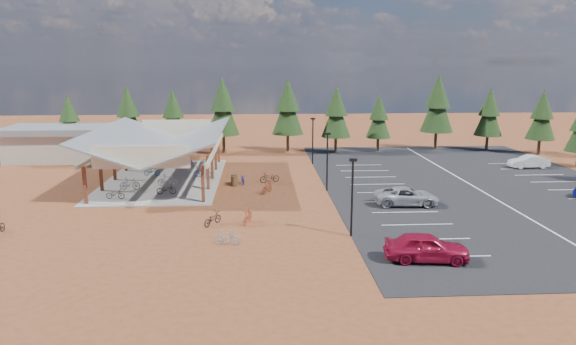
{
  "coord_description": "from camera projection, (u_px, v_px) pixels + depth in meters",
  "views": [
    {
      "loc": [
        -0.91,
        -41.39,
        11.07
      ],
      "look_at": [
        1.56,
        1.55,
        1.78
      ],
      "focal_mm": 32.0,
      "sensor_mm": 36.0,
      "label": 1
    }
  ],
  "objects": [
    {
      "name": "bike_15",
      "position": [
        267.0,
        187.0,
        44.03
      ],
      "size": [
        1.31,
        1.9,
        1.12
      ],
      "primitive_type": "imported",
      "rotation": [
        0.0,
        0.0,
        2.67
      ],
      "color": "maroon",
      "rests_on": "ground"
    },
    {
      "name": "car_9",
      "position": [
        529.0,
        162.0,
        54.38
      ],
      "size": [
        4.16,
        1.55,
        1.36
      ],
      "primitive_type": "imported",
      "rotation": [
        0.0,
        0.0,
        -1.54
      ],
      "color": "silver",
      "rests_on": "asphalt_lot"
    },
    {
      "name": "pine_5",
      "position": [
        336.0,
        112.0,
        62.69
      ],
      "size": [
        3.56,
        3.56,
        8.29
      ],
      "color": "#382314",
      "rests_on": "ground"
    },
    {
      "name": "bike_2",
      "position": [
        152.0,
        171.0,
        50.37
      ],
      "size": [
        1.78,
        0.91,
        0.89
      ],
      "primitive_type": "imported",
      "rotation": [
        0.0,
        0.0,
        1.38
      ],
      "color": "#104B93",
      "rests_on": "concrete_pad"
    },
    {
      "name": "outbuilding",
      "position": [
        57.0,
        143.0,
        58.57
      ],
      "size": [
        11.0,
        7.0,
        3.9
      ],
      "color": "#ADA593",
      "rests_on": "ground"
    },
    {
      "name": "pine_4",
      "position": [
        288.0,
        107.0,
        63.63
      ],
      "size": [
        3.93,
        3.93,
        9.15
      ],
      "color": "#382314",
      "rests_on": "ground"
    },
    {
      "name": "pine_2",
      "position": [
        173.0,
        114.0,
        62.6
      ],
      "size": [
        3.39,
        3.39,
        7.9
      ],
      "color": "#382314",
      "rests_on": "ground"
    },
    {
      "name": "trash_bin_0",
      "position": [
        234.0,
        181.0,
        46.67
      ],
      "size": [
        0.6,
        0.6,
        0.9
      ],
      "primitive_type": "cylinder",
      "color": "#463119",
      "rests_on": "ground"
    },
    {
      "name": "asphalt_lot",
      "position": [
        472.0,
        186.0,
        46.74
      ],
      "size": [
        27.0,
        44.0,
        0.04
      ],
      "primitive_type": "cube",
      "color": "black",
      "rests_on": "ground"
    },
    {
      "name": "lamp_post_2",
      "position": [
        313.0,
        137.0,
        56.1
      ],
      "size": [
        0.5,
        0.25,
        5.14
      ],
      "color": "black",
      "rests_on": "ground"
    },
    {
      "name": "car_0",
      "position": [
        426.0,
        247.0,
        28.94
      ],
      "size": [
        4.91,
        2.49,
        1.6
      ],
      "primitive_type": "imported",
      "rotation": [
        0.0,
        0.0,
        1.44
      ],
      "color": "maroon",
      "rests_on": "asphalt_lot"
    },
    {
      "name": "concrete_pad",
      "position": [
        164.0,
        180.0,
        49.04
      ],
      "size": [
        10.6,
        18.6,
        0.1
      ],
      "primitive_type": "cube",
      "color": "gray",
      "rests_on": "ground"
    },
    {
      "name": "bike_1",
      "position": [
        130.0,
        184.0,
        44.81
      ],
      "size": [
        1.82,
        0.56,
        1.09
      ],
      "primitive_type": "imported",
      "rotation": [
        0.0,
        0.0,
        1.54
      ],
      "color": "gray",
      "rests_on": "concrete_pad"
    },
    {
      "name": "lamp_post_0",
      "position": [
        352.0,
        192.0,
        32.68
      ],
      "size": [
        0.5,
        0.25,
        5.14
      ],
      "color": "black",
      "rests_on": "ground"
    },
    {
      "name": "bike_5",
      "position": [
        168.0,
        180.0,
        46.12
      ],
      "size": [
        1.84,
        0.58,
        1.1
      ],
      "primitive_type": "imported",
      "rotation": [
        0.0,
        0.0,
        1.53
      ],
      "color": "#9FA2A7",
      "rests_on": "concrete_pad"
    },
    {
      "name": "pine_7",
      "position": [
        438.0,
        104.0,
        65.0
      ],
      "size": [
        4.12,
        4.12,
        9.6
      ],
      "color": "#382314",
      "rests_on": "ground"
    },
    {
      "name": "bike_0",
      "position": [
        115.0,
        194.0,
        41.92
      ],
      "size": [
        1.56,
        0.65,
        0.8
      ],
      "primitive_type": "imported",
      "rotation": [
        0.0,
        0.0,
        1.49
      ],
      "color": "black",
      "rests_on": "concrete_pad"
    },
    {
      "name": "pine_6",
      "position": [
        379.0,
        117.0,
        64.02
      ],
      "size": [
        3.08,
        3.08,
        7.18
      ],
      "color": "#382314",
      "rests_on": "ground"
    },
    {
      "name": "ground",
      "position": [
        270.0,
        197.0,
        42.78
      ],
      "size": [
        140.0,
        140.0,
        0.0
      ],
      "primitive_type": "plane",
      "color": "#5B3517",
      "rests_on": "ground"
    },
    {
      "name": "bike_7",
      "position": [
        185.0,
        161.0,
        55.44
      ],
      "size": [
        1.81,
        0.84,
        1.05
      ],
      "primitive_type": "imported",
      "rotation": [
        0.0,
        0.0,
        1.37
      ],
      "color": "maroon",
      "rests_on": "concrete_pad"
    },
    {
      "name": "bike_11",
      "position": [
        248.0,
        216.0,
        35.75
      ],
      "size": [
        1.03,
        1.91,
        1.11
      ],
      "primitive_type": "imported",
      "rotation": [
        0.0,
        0.0,
        -0.3
      ],
      "color": "maroon",
      "rests_on": "ground"
    },
    {
      "name": "pine_8",
      "position": [
        489.0,
        112.0,
        64.52
      ],
      "size": [
        3.41,
        3.41,
        7.94
      ],
      "color": "#382314",
      "rests_on": "ground"
    },
    {
      "name": "pine_13",
      "position": [
        542.0,
        115.0,
        61.42
      ],
      "size": [
        3.38,
        3.38,
        7.88
      ],
      "color": "#382314",
      "rests_on": "ground"
    },
    {
      "name": "pine_0",
      "position": [
        69.0,
        118.0,
        61.8
      ],
      "size": [
        3.1,
        3.1,
        7.23
      ],
      "color": "#382314",
      "rests_on": "ground"
    },
    {
      "name": "bike_12",
      "position": [
        213.0,
        219.0,
        35.43
      ],
      "size": [
        1.49,
        1.85,
        0.94
      ],
      "primitive_type": "imported",
      "rotation": [
        0.0,
        0.0,
        2.57
      ],
      "color": "black",
      "rests_on": "ground"
    },
    {
      "name": "pine_1",
      "position": [
        128.0,
        113.0,
        61.69
      ],
      "size": [
        3.55,
        3.55,
        8.26
      ],
      "color": "#382314",
      "rests_on": "ground"
    },
    {
      "name": "lamp_post_1",
      "position": [
        327.0,
        157.0,
        44.39
      ],
      "size": [
        0.5,
        0.25,
        5.14
      ],
      "color": "black",
      "rests_on": "ground"
    },
    {
      "name": "car_2",
      "position": [
        406.0,
        196.0,
        40.31
      ],
      "size": [
        5.16,
        2.61,
        1.4
      ],
      "primitive_type": "imported",
      "rotation": [
        0.0,
        0.0,
        1.51
      ],
      "color": "#97989E",
      "rests_on": "asphalt_lot"
    },
    {
      "name": "bike_3",
      "position": [
        148.0,
        164.0,
        53.68
      ],
      "size": [
        1.76,
        0.81,
        1.02
      ],
      "primitive_type": "imported",
      "rotation": [
        0.0,
        0.0,
        1.77
      ],
      "color": "maroon",
      "rests_on": "concrete_pad"
    },
    {
      "name": "trash_bin_1",
      "position": [
        234.0,
        179.0,
        47.44
      ],
      "size": [
        0.6,
        0.6,
        0.9
      ],
      "primitive_type": "cylinder",
      "color": "#463119",
      "rests_on": "ground"
    },
    {
      "name": "bike_6",
      "position": [
        203.0,
        172.0,
        49.79
      ],
      "size": [
        1.95,
        1.16,
        0.97
      ],
      "primitive_type": "imported",
      "rotation": [
        0.0,
        0.0,
        1.27
      ],
      "color": "navy",
      "rests_on": "concrete_pad"
    },
    {
      "name": "bike_16",
      "position": [
        270.0,
        177.0,
        48.0
      ],
      "size": [
        2.02,
        1.24,
        1.0
      ],
      "primitive_type": "imported",
      "rotation": [
        0.0,
        0.0,
        5.04
      ],
      "color": "black",
      "rests_on": "ground"
    },
    {
      "name": "bike_14",
      "position": [
        243.0,
        179.0,
        47.45
      ],
      "size": [
        0.83,
        1.82,
        0.92
      ],
      "primitive_type": "imported",
      "rotation": [
        0.0,
        0.0,
        0.13
      ],
      "color": "#151D95",
      "rests_on": "ground"
    },
    {
      "name": "pine_3",
      "position": [
        223.0,
        107.0,
        62.78
      ],
      "size": [
        3.99,
        3.99,
        9.29
      ],
      "color": "#382314",
      "rests_on": "ground"
    },
    {
      "name": "bike_pavilion",
      "position": [
        162.0,
        141.0,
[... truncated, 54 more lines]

